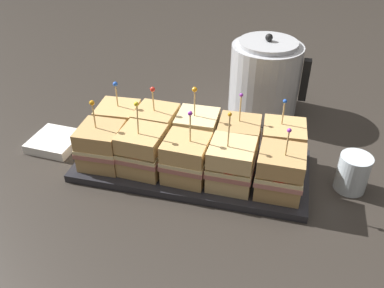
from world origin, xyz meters
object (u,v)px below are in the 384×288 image
sandwich_front_right (231,165)px  sandwich_back_far_right (282,145)px  kettle_steel (265,78)px  drinking_glass (353,173)px  sandwich_front_far_left (102,146)px  sandwich_back_right (239,140)px  sandwich_back_far_left (119,123)px  sandwich_front_left (143,151)px  sandwich_front_far_right (280,172)px  sandwich_back_left (157,128)px  serving_platter (192,166)px  napkin_stack (55,142)px  sandwich_front_center (187,159)px  sandwich_back_center (197,133)px

sandwich_front_right → sandwich_back_far_right: 0.14m
kettle_steel → drinking_glass: 0.38m
sandwich_front_far_left → sandwich_back_far_right: bearing=14.2°
sandwich_front_right → sandwich_back_right: 0.10m
sandwich_back_far_right → sandwich_back_right: bearing=-179.4°
sandwich_back_far_left → drinking_glass: 0.55m
sandwich_front_left → sandwich_front_far_right: sandwich_front_left is taller
sandwich_back_left → drinking_glass: 0.46m
sandwich_back_left → sandwich_front_left: bearing=-90.4°
sandwich_front_far_left → drinking_glass: sandwich_front_far_left is taller
serving_platter → sandwich_back_far_left: sandwich_back_far_left is taller
sandwich_front_far_left → drinking_glass: bearing=7.0°
sandwich_back_far_right → napkin_stack: sandwich_back_far_right is taller
sandwich_front_far_right → drinking_glass: 0.17m
sandwich_front_left → drinking_glass: (0.46, 0.07, -0.03)m
serving_platter → sandwich_front_left: (-0.10, -0.05, 0.06)m
sandwich_back_left → sandwich_back_right: bearing=0.1°
kettle_steel → sandwich_front_left: bearing=-121.9°
sandwich_front_center → sandwich_back_far_right: 0.22m
sandwich_front_far_right → sandwich_back_left: size_ratio=1.00×
sandwich_front_left → napkin_stack: (-0.26, 0.06, -0.06)m
sandwich_front_far_left → sandwich_back_left: bearing=45.4°
serving_platter → sandwich_back_center: size_ratio=3.10×
sandwich_front_far_right → sandwich_back_left: same height
sandwich_back_center → sandwich_back_left: bearing=-179.4°
sandwich_front_left → sandwich_front_far_right: (0.30, -0.00, -0.00)m
sandwich_front_right → sandwich_back_far_left: size_ratio=1.12×
sandwich_back_center → sandwich_back_right: 0.10m
sandwich_back_far_left → kettle_steel: bearing=39.7°
sandwich_front_right → sandwich_front_far_right: bearing=-0.4°
sandwich_front_left → kettle_steel: size_ratio=0.77×
sandwich_back_center → kettle_steel: (0.13, 0.27, 0.03)m
sandwich_front_far_left → sandwich_front_right: sandwich_front_right is taller
sandwich_front_far_right → drinking_glass: size_ratio=1.90×
sandwich_front_left → sandwich_front_center: size_ratio=1.04×
sandwich_front_center → kettle_steel: (0.13, 0.37, 0.04)m
sandwich_back_right → drinking_glass: sandwich_back_right is taller
sandwich_back_far_left → sandwich_front_center: bearing=-26.7°
sandwich_back_center → sandwich_front_far_left: bearing=-153.1°
sandwich_front_far_left → sandwich_back_far_left: bearing=89.7°
sandwich_front_left → sandwich_back_right: size_ratio=1.06×
sandwich_front_far_left → sandwich_front_left: size_ratio=0.93×
sandwich_back_left → sandwich_back_center: (0.10, 0.00, 0.00)m
sandwich_back_far_right → sandwich_front_center: bearing=-152.9°
sandwich_back_far_left → napkin_stack: bearing=-165.6°
sandwich_front_right → sandwich_back_far_right: (0.10, 0.10, 0.00)m
sandwich_front_far_right → sandwich_back_far_left: size_ratio=1.02×
sandwich_front_far_left → sandwich_front_right: (0.30, -0.00, 0.00)m
sandwich_back_far_left → napkin_stack: sandwich_back_far_left is taller
sandwich_back_left → sandwich_back_far_right: bearing=0.3°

